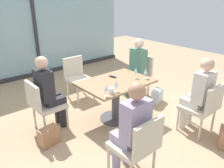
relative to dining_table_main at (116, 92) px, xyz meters
The scene contains 20 objects.
ground_plane 0.54m from the dining_table_main, ahead, with size 12.00×12.00×0.00m, color tan.
window_wall_backdrop 3.27m from the dining_table_main, 90.00° to the left, with size 5.46×0.10×2.70m.
dining_table_main is the anchor object (origin of this frame).
chair_front_right 1.44m from the dining_table_main, 58.82° to the right, with size 0.46×0.50×0.87m.
chair_far_right 1.22m from the dining_table_main, 23.53° to the left, with size 0.50×0.46×0.87m.
chair_far_left 1.22m from the dining_table_main, 156.47° to the left, with size 0.50×0.46×0.87m.
chair_front_left 1.44m from the dining_table_main, 121.18° to the right, with size 0.46×0.50×0.87m.
chair_near_window 1.24m from the dining_table_main, 90.00° to the left, with size 0.46×0.51×0.87m.
person_front_right 1.36m from the dining_table_main, 56.42° to the right, with size 0.34×0.39×1.26m.
person_far_right 1.13m from the dining_table_main, 25.76° to the left, with size 0.39×0.34×1.26m.
person_far_left 1.13m from the dining_table_main, 154.24° to the left, with size 0.39×0.34×1.26m.
person_front_left 1.36m from the dining_table_main, 123.58° to the right, with size 0.34×0.39×1.26m.
wine_glass_0 0.51m from the dining_table_main, 15.44° to the right, with size 0.07×0.07×0.18m.
wine_glass_1 0.53m from the dining_table_main, 131.21° to the right, with size 0.07×0.07×0.18m.
wine_glass_2 0.70m from the dining_table_main, 144.55° to the right, with size 0.07×0.07×0.18m.
wine_glass_3 0.63m from the dining_table_main, 25.80° to the right, with size 0.07×0.07×0.18m.
coffee_cup 0.55m from the dining_table_main, 138.85° to the right, with size 0.08×0.08×0.09m, color white.
cell_phone_on_table 0.30m from the dining_table_main, 62.96° to the left, with size 0.07×0.14×0.01m, color black.
handbag_1 1.18m from the dining_table_main, ahead, with size 0.30×0.16×0.28m, color silver.
handbag_2 1.32m from the dining_table_main, behind, with size 0.30×0.16×0.28m, color #A3704C.
Camera 1 is at (-2.41, -2.71, 2.16)m, focal length 36.63 mm.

